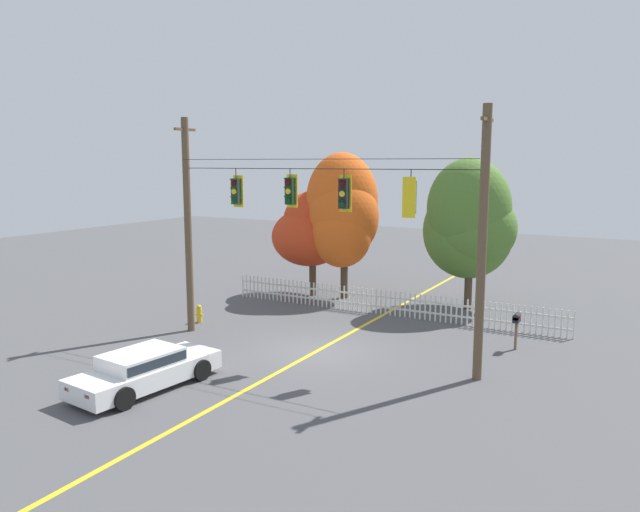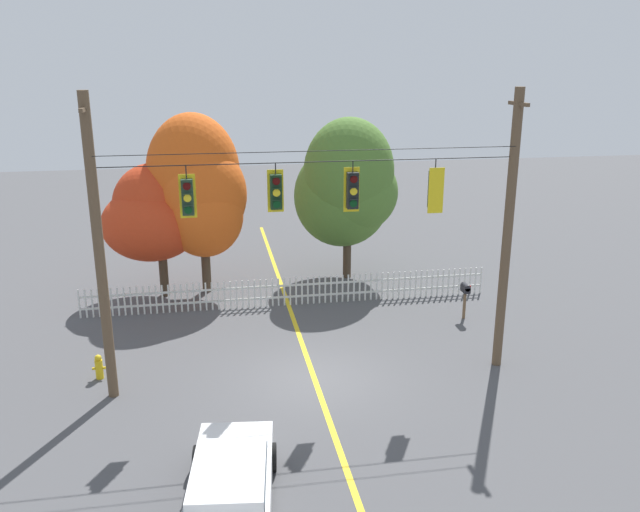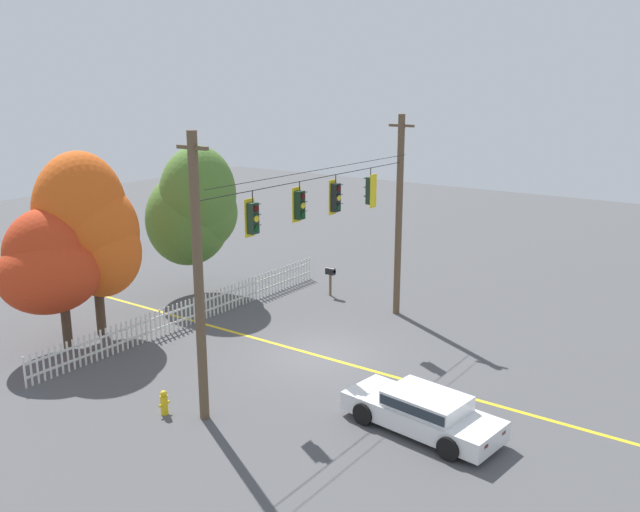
% 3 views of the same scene
% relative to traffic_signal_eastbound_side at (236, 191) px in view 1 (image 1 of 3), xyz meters
% --- Properties ---
extents(ground, '(80.00, 80.00, 0.00)m').
position_rel_traffic_signal_eastbound_side_xyz_m(ground, '(3.31, -0.01, -5.51)').
color(ground, '#4C4C4F').
extents(lane_centerline_stripe, '(0.16, 36.00, 0.01)m').
position_rel_traffic_signal_eastbound_side_xyz_m(lane_centerline_stripe, '(3.31, -0.01, -5.51)').
color(lane_centerline_stripe, gold).
rests_on(lane_centerline_stripe, ground).
extents(signal_support_span, '(11.55, 1.10, 8.22)m').
position_rel_traffic_signal_eastbound_side_xyz_m(signal_support_span, '(3.31, -0.01, -1.32)').
color(signal_support_span, brown).
rests_on(signal_support_span, ground).
extents(traffic_signal_eastbound_side, '(0.43, 0.38, 1.40)m').
position_rel_traffic_signal_eastbound_side_xyz_m(traffic_signal_eastbound_side, '(0.00, 0.00, 0.00)').
color(traffic_signal_eastbound_side, black).
extents(traffic_signal_northbound_secondary, '(0.43, 0.38, 1.33)m').
position_rel_traffic_signal_eastbound_side_xyz_m(traffic_signal_northbound_secondary, '(2.30, -0.00, 0.06)').
color(traffic_signal_northbound_secondary, black).
extents(traffic_signal_northbound_primary, '(0.43, 0.38, 1.41)m').
position_rel_traffic_signal_eastbound_side_xyz_m(traffic_signal_northbound_primary, '(4.37, 0.00, 0.03)').
color(traffic_signal_northbound_primary, black).
extents(traffic_signal_westbound_side, '(0.43, 0.38, 1.48)m').
position_rel_traffic_signal_eastbound_side_xyz_m(traffic_signal_westbound_side, '(6.68, -0.02, -0.03)').
color(traffic_signal_westbound_side, black).
extents(white_picket_fence, '(15.26, 0.06, 1.08)m').
position_rel_traffic_signal_eastbound_side_xyz_m(white_picket_fence, '(3.39, 6.01, -4.97)').
color(white_picket_fence, silver).
rests_on(white_picket_fence, ground).
extents(autumn_maple_near_fence, '(3.76, 3.23, 5.17)m').
position_rel_traffic_signal_eastbound_side_xyz_m(autumn_maple_near_fence, '(-1.62, 8.17, -2.36)').
color(autumn_maple_near_fence, '#473828').
rests_on(autumn_maple_near_fence, ground).
extents(autumn_maple_mid, '(3.79, 3.49, 7.03)m').
position_rel_traffic_signal_eastbound_side_xyz_m(autumn_maple_mid, '(0.17, 8.13, -1.39)').
color(autumn_maple_mid, '#473828').
rests_on(autumn_maple_mid, ground).
extents(autumn_oak_far_east, '(4.25, 3.80, 6.76)m').
position_rel_traffic_signal_eastbound_side_xyz_m(autumn_oak_far_east, '(6.15, 8.81, -1.62)').
color(autumn_oak_far_east, '#473828').
rests_on(autumn_oak_far_east, ground).
extents(parked_car, '(2.24, 4.68, 1.15)m').
position_rel_traffic_signal_eastbound_side_xyz_m(parked_car, '(0.66, -5.49, -4.91)').
color(parked_car, white).
rests_on(parked_car, ground).
extents(fire_hydrant, '(0.38, 0.22, 0.75)m').
position_rel_traffic_signal_eastbound_side_xyz_m(fire_hydrant, '(-2.85, 1.10, -5.15)').
color(fire_hydrant, gold).
rests_on(fire_hydrant, ground).
extents(roadside_mailbox, '(0.25, 0.44, 1.31)m').
position_rel_traffic_signal_eastbound_side_xyz_m(roadside_mailbox, '(9.35, 3.63, -4.45)').
color(roadside_mailbox, brown).
rests_on(roadside_mailbox, ground).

